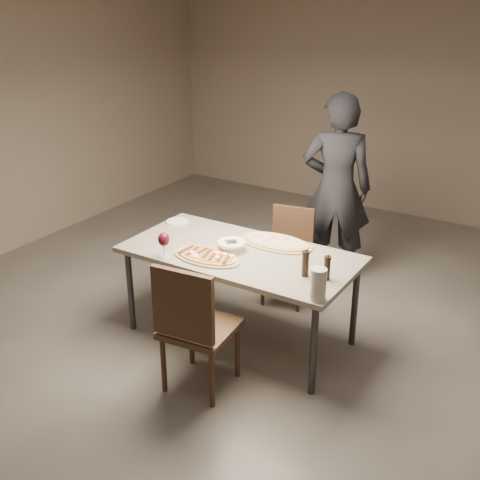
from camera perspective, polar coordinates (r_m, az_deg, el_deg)
The scene contains 14 objects.
room at distance 4.40m, azimuth 0.00°, elevation 6.61°, with size 7.00×7.00×7.00m.
dining_table at distance 4.65m, azimuth 0.00°, elevation -1.78°, with size 1.80×0.90×0.75m.
zucchini_pizza at distance 4.52m, azimuth -3.17°, elevation -1.54°, with size 0.56×0.31×0.05m.
ham_pizza at distance 4.76m, azimuth 3.43°, elevation -0.21°, with size 0.61×0.34×0.04m.
bread_basket at distance 4.63m, azimuth -0.81°, elevation -0.47°, with size 0.23×0.23×0.08m.
oil_dish at distance 4.90m, azimuth 2.39°, elevation 0.39°, with size 0.14×0.14×0.02m.
pepper_mill_left at distance 4.20m, azimuth 8.26°, elevation -2.60°, with size 0.05×0.05×0.20m.
pepper_mill_right at distance 4.23m, azimuth 6.22°, elevation -2.19°, with size 0.05×0.05×0.21m.
carafe at distance 3.92m, azimuth 7.41°, elevation -4.21°, with size 0.11×0.11×0.22m.
wine_glass at distance 4.52m, azimuth -7.24°, elevation -0.02°, with size 0.09×0.09×0.20m.
side_plate at distance 5.23m, azimuth -5.96°, elevation 1.75°, with size 0.19×0.19×0.01m.
chair_near at distance 4.09m, azimuth -4.47°, elevation -7.79°, with size 0.51×0.51×0.99m.
chair_far at distance 5.38m, azimuth 4.70°, elevation -0.87°, with size 0.46×0.46×0.84m.
diner at distance 5.68m, azimuth 9.11°, elevation 4.83°, with size 0.65×0.43×1.79m, color black.
Camera 1 is at (2.22, -3.58, 2.64)m, focal length 45.00 mm.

